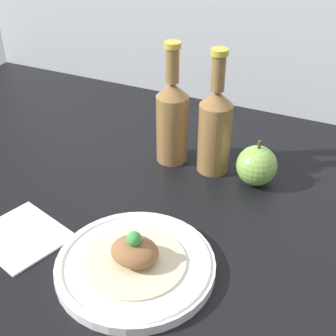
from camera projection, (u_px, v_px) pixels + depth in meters
ground_plane at (184, 224)px, 93.15cm from camera, size 180.00×110.00×4.00cm
plate at (135, 265)px, 79.19cm from camera, size 27.22×27.22×2.16cm
plated_food at (135, 254)px, 77.84cm from camera, size 17.27×17.27×6.44cm
cider_bottle_left at (172, 118)px, 104.05cm from camera, size 7.21×7.21×27.90cm
cider_bottle_right at (215, 127)px, 100.48cm from camera, size 7.21×7.21×27.90cm
apple at (257, 166)px, 99.28cm from camera, size 8.73×8.73×10.40cm
napkin at (21, 235)px, 86.65cm from camera, size 18.83×17.60×0.80cm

